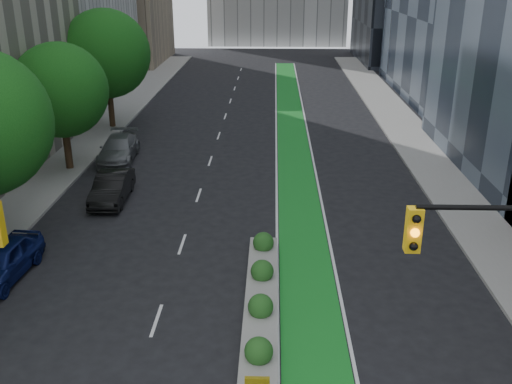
# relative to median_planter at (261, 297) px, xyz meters

# --- Properties ---
(sidewalk_left) EXTENTS (3.60, 90.00, 0.15)m
(sidewalk_left) POSITION_rel_median_planter_xyz_m (-13.00, 17.96, -0.30)
(sidewalk_left) COLOR gray
(sidewalk_left) RESTS_ON ground
(sidewalk_right) EXTENTS (3.60, 90.00, 0.15)m
(sidewalk_right) POSITION_rel_median_planter_xyz_m (10.60, 17.96, -0.30)
(sidewalk_right) COLOR gray
(sidewalk_right) RESTS_ON ground
(bike_lane_paint) EXTENTS (2.20, 70.00, 0.01)m
(bike_lane_paint) POSITION_rel_median_planter_xyz_m (1.80, 22.96, -0.37)
(bike_lane_paint) COLOR #178225
(bike_lane_paint) RESTS_ON ground
(tree_midfar) EXTENTS (5.60, 5.60, 7.76)m
(tree_midfar) POSITION_rel_median_planter_xyz_m (-12.20, 14.96, 4.57)
(tree_midfar) COLOR black
(tree_midfar) RESTS_ON ground
(tree_far) EXTENTS (6.60, 6.60, 9.00)m
(tree_far) POSITION_rel_median_planter_xyz_m (-12.20, 24.96, 5.32)
(tree_far) COLOR black
(tree_far) RESTS_ON ground
(median_planter) EXTENTS (1.20, 10.26, 1.10)m
(median_planter) POSITION_rel_median_planter_xyz_m (0.00, 0.00, 0.00)
(median_planter) COLOR gray
(median_planter) RESTS_ON ground
(parked_car_left_near) EXTENTS (2.17, 4.66, 1.54)m
(parked_car_left_near) POSITION_rel_median_planter_xyz_m (-10.42, 1.75, 0.40)
(parked_car_left_near) COLOR #0D174F
(parked_car_left_near) RESTS_ON ground
(parked_car_left_mid) EXTENTS (1.73, 4.62, 1.51)m
(parked_car_left_mid) POSITION_rel_median_planter_xyz_m (-8.20, 10.04, 0.38)
(parked_car_left_mid) COLOR black
(parked_car_left_mid) RESTS_ON ground
(parked_car_left_far) EXTENTS (2.52, 5.44, 1.54)m
(parked_car_left_far) POSITION_rel_median_planter_xyz_m (-9.64, 17.00, 0.40)
(parked_car_left_far) COLOR slate
(parked_car_left_far) RESTS_ON ground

